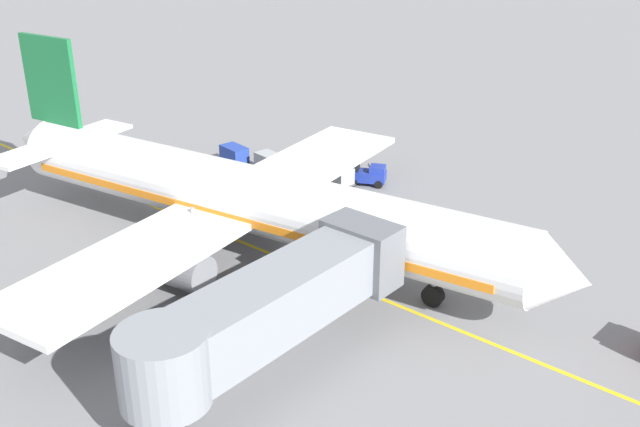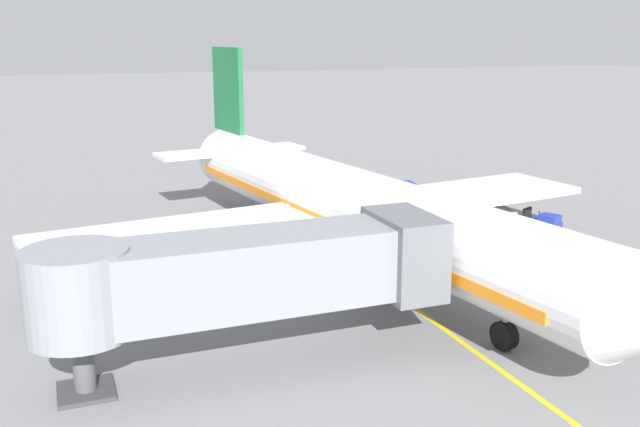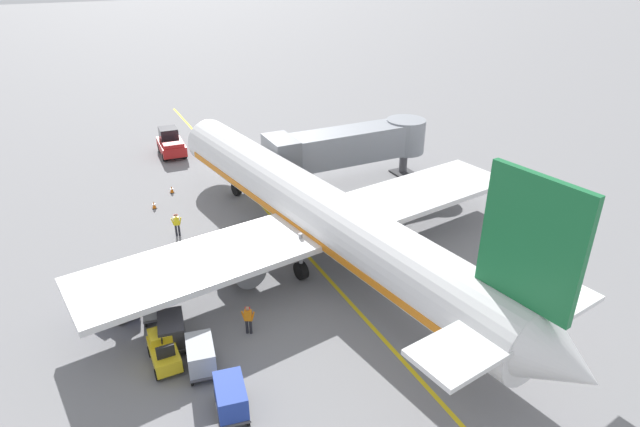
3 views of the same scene
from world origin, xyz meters
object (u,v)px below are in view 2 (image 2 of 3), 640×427
Objects in this scene: baggage_cart_front at (499,219)px; parked_airliner at (344,204)px; baggage_cart_third_in_train at (435,202)px; baggage_cart_second_in_train at (467,209)px; baggage_cart_tail_end at (406,193)px; baggage_tug_lead at (466,208)px; ground_crew_wing_walker at (550,269)px; jet_bridge at (247,273)px; ground_crew_loader at (407,211)px; baggage_tug_trailing at (539,225)px.

parked_airliner is at bearing 9.93° from baggage_cart_front.
baggage_cart_third_in_train is at bearing -142.98° from parked_airliner.
baggage_cart_second_in_train and baggage_cart_tail_end have the same top height.
baggage_tug_lead is 1.48× the size of ground_crew_wing_walker.
baggage_tug_lead is 0.84× the size of baggage_cart_second_in_train.
baggage_cart_second_in_train is (-17.87, -14.00, -2.51)m from jet_bridge.
baggage_cart_tail_end is 1.76× the size of ground_crew_loader.
baggage_cart_front is (0.33, 3.98, 0.24)m from baggage_tug_lead.
baggage_tug_lead is at bearing -120.20° from baggage_cart_second_in_train.
ground_crew_wing_walker is (-7.51, 6.64, -2.23)m from parked_airliner.
parked_airliner is 13.45× the size of baggage_tug_trailing.
parked_airliner is at bearing 37.02° from baggage_cart_third_in_train.
baggage_cart_tail_end is at bearing -117.33° from ground_crew_loader.
baggage_tug_lead is 1.31m from baggage_cart_second_in_train.
jet_bridge is at bearing 31.50° from baggage_cart_front.
parked_airliner reaches higher than baggage_cart_front.
baggage_tug_lead is 0.90× the size of baggage_tug_trailing.
ground_crew_loader is (3.75, -0.81, 0.00)m from baggage_cart_second_in_train.
baggage_cart_tail_end is (1.61, -8.41, 0.00)m from baggage_cart_front.
baggage_cart_second_in_train is 1.00× the size of baggage_cart_tail_end.
baggage_cart_front is 2.88m from baggage_cart_second_in_train.
ground_crew_loader is at bearing -85.66° from ground_crew_wing_walker.
baggage_tug_lead is 2.00m from baggage_cart_third_in_train.
jet_bridge is 22.84m from baggage_cart_second_in_train.
baggage_cart_front is at bearing 100.83° from baggage_cart_tail_end.
baggage_tug_lead is at bearing -176.01° from ground_crew_loader.
baggage_cart_front is 1.76× the size of ground_crew_loader.
baggage_cart_front is at bearing 96.24° from baggage_cart_second_in_train.
baggage_cart_third_in_train is at bearing -98.20° from ground_crew_wing_walker.
baggage_tug_lead reaches higher than baggage_cart_tail_end.
baggage_cart_tail_end is at bearing -69.93° from baggage_tug_trailing.
baggage_tug_lead is 5.44m from baggage_tug_trailing.
parked_airliner is 11.58m from baggage_cart_second_in_train.
baggage_tug_trailing is 0.93× the size of baggage_cart_tail_end.
parked_airliner is 12.68m from baggage_tug_lead.
parked_airliner reaches higher than ground_crew_loader.
ground_crew_wing_walker is at bearing -170.06° from jet_bridge.
parked_airliner is 12.54× the size of baggage_cart_front.
baggage_cart_third_in_train is (1.48, -1.32, 0.24)m from baggage_tug_lead.
baggage_cart_front is (-18.18, -11.14, -2.51)m from jet_bridge.
jet_bridge is 24.06m from baggage_tug_lead.
baggage_tug_trailing is at bearing -153.74° from jet_bridge.
ground_crew_wing_walker is (3.47, 12.48, 0.24)m from baggage_tug_lead.
baggage_cart_second_in_train is at bearing -61.47° from baggage_tug_trailing.
jet_bridge is 25.75m from baggage_cart_tail_end.
baggage_cart_second_in_train is 11.71m from ground_crew_wing_walker.
baggage_cart_second_in_train is at bearing -141.91° from jet_bridge.
baggage_tug_trailing is at bearing 140.64° from ground_crew_loader.
ground_crew_loader reaches higher than baggage_cart_second_in_train.
baggage_tug_lead is 0.84× the size of baggage_cart_front.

